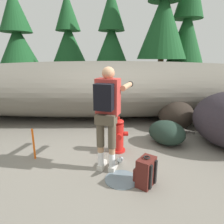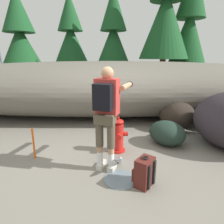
# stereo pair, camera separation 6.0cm
# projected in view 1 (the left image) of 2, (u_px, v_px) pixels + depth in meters

# --- Properties ---
(ground_plane) EXTENTS (56.00, 56.00, 0.04)m
(ground_plane) POSITION_uv_depth(u_px,v_px,m) (109.00, 160.00, 3.73)
(ground_plane) COLOR slate
(dirt_embankment) EXTENTS (17.36, 3.20, 1.76)m
(dirt_embankment) POSITION_uv_depth(u_px,v_px,m) (108.00, 88.00, 6.48)
(dirt_embankment) COLOR #666056
(dirt_embankment) RESTS_ON ground_plane
(fire_hydrant) EXTENTS (0.40, 0.34, 0.73)m
(fire_hydrant) POSITION_uv_depth(u_px,v_px,m) (118.00, 136.00, 3.95)
(fire_hydrant) COLOR red
(fire_hydrant) RESTS_ON ground_plane
(hydrant_water_jet) EXTENTS (0.53, 1.13, 0.61)m
(hydrant_water_jet) POSITION_uv_depth(u_px,v_px,m) (120.00, 164.00, 3.37)
(hydrant_water_jet) COLOR silver
(hydrant_water_jet) RESTS_ON ground_plane
(utility_worker) EXTENTS (0.69, 1.04, 1.72)m
(utility_worker) POSITION_uv_depth(u_px,v_px,m) (108.00, 107.00, 3.15)
(utility_worker) COLOR beige
(utility_worker) RESTS_ON ground_plane
(spare_backpack) EXTENTS (0.36, 0.36, 0.47)m
(spare_backpack) POSITION_uv_depth(u_px,v_px,m) (146.00, 172.00, 2.91)
(spare_backpack) COLOR #511E19
(spare_backpack) RESTS_ON ground_plane
(boulder_mid) EXTENTS (1.08, 1.20, 0.77)m
(boulder_mid) POSITION_uv_depth(u_px,v_px,m) (176.00, 114.00, 5.28)
(boulder_mid) COLOR #2B231D
(boulder_mid) RESTS_ON ground_plane
(boulder_small) EXTENTS (1.06, 1.07, 0.52)m
(boulder_small) POSITION_uv_depth(u_px,v_px,m) (167.00, 133.00, 4.33)
(boulder_small) COLOR #1D2D25
(boulder_small) RESTS_ON ground_plane
(boulder_outlier) EXTENTS (0.96, 0.96, 0.56)m
(boulder_outlier) POSITION_uv_depth(u_px,v_px,m) (216.00, 119.00, 5.25)
(boulder_outlier) COLOR #1F2923
(boulder_outlier) RESTS_ON ground_plane
(pine_tree_far_left) EXTENTS (2.48, 2.48, 5.26)m
(pine_tree_far_left) POSITION_uv_depth(u_px,v_px,m) (18.00, 40.00, 10.23)
(pine_tree_far_left) COLOR #47331E
(pine_tree_far_left) RESTS_ON ground_plane
(pine_tree_left) EXTENTS (2.10, 2.10, 5.25)m
(pine_tree_left) POSITION_uv_depth(u_px,v_px,m) (69.00, 38.00, 10.75)
(pine_tree_left) COLOR #47331E
(pine_tree_left) RESTS_ON ground_plane
(pine_tree_center) EXTENTS (2.07, 2.07, 5.23)m
(pine_tree_center) POSITION_uv_depth(u_px,v_px,m) (111.00, 38.00, 9.97)
(pine_tree_center) COLOR #47331E
(pine_tree_center) RESTS_ON ground_plane
(pine_tree_right) EXTENTS (2.27, 2.27, 6.79)m
(pine_tree_right) POSITION_uv_depth(u_px,v_px,m) (164.00, 11.00, 8.79)
(pine_tree_right) COLOR #47331E
(pine_tree_right) RESTS_ON ground_plane
(pine_tree_far_right) EXTENTS (2.14, 2.14, 6.23)m
(pine_tree_far_right) POSITION_uv_depth(u_px,v_px,m) (187.00, 29.00, 9.44)
(pine_tree_far_right) COLOR #47331E
(pine_tree_far_right) RESTS_ON ground_plane
(survey_stake) EXTENTS (0.04, 0.04, 0.60)m
(survey_stake) POSITION_uv_depth(u_px,v_px,m) (34.00, 144.00, 3.66)
(survey_stake) COLOR #E55914
(survey_stake) RESTS_ON ground_plane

